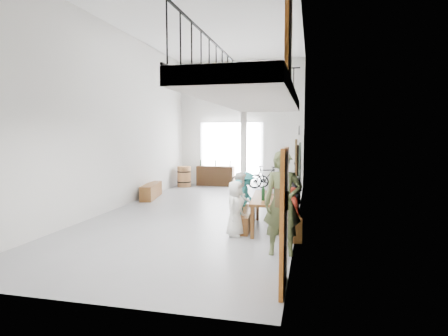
% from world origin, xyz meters
% --- Properties ---
extents(floor, '(12.00, 12.00, 0.00)m').
position_xyz_m(floor, '(0.00, 0.00, 0.00)').
color(floor, slate).
rests_on(floor, ground).
extents(room_walls, '(12.00, 12.00, 12.00)m').
position_xyz_m(room_walls, '(0.00, 0.00, 3.55)').
color(room_walls, silver).
rests_on(room_walls, ground).
extents(gateway_portal, '(2.80, 0.08, 2.80)m').
position_xyz_m(gateway_portal, '(-0.40, 5.94, 1.40)').
color(gateway_portal, white).
rests_on(gateway_portal, ground).
extents(right_wall_decor, '(0.07, 8.28, 5.07)m').
position_xyz_m(right_wall_decor, '(2.70, -1.87, 1.74)').
color(right_wall_decor, '#984B1A').
rests_on(right_wall_decor, ground).
extents(balcony, '(1.52, 5.62, 4.00)m').
position_xyz_m(balcony, '(1.98, -3.13, 2.96)').
color(balcony, silver).
rests_on(balcony, ground).
extents(tasting_table, '(1.00, 2.13, 0.79)m').
position_xyz_m(tasting_table, '(2.13, -1.45, 0.71)').
color(tasting_table, brown).
rests_on(tasting_table, ground).
extents(bench_inner, '(0.36, 1.78, 0.41)m').
position_xyz_m(bench_inner, '(1.53, -1.35, 0.20)').
color(bench_inner, brown).
rests_on(bench_inner, ground).
extents(bench_wall, '(0.70, 2.29, 0.52)m').
position_xyz_m(bench_wall, '(2.57, -1.42, 0.26)').
color(bench_wall, brown).
rests_on(bench_wall, ground).
extents(tableware, '(0.45, 1.36, 0.35)m').
position_xyz_m(tableware, '(2.18, -1.38, 0.92)').
color(tableware, black).
rests_on(tableware, tasting_table).
extents(side_bench, '(0.73, 1.86, 0.51)m').
position_xyz_m(side_bench, '(-2.50, 2.01, 0.26)').
color(side_bench, brown).
rests_on(side_bench, ground).
extents(oak_barrel, '(0.60, 0.60, 0.89)m').
position_xyz_m(oak_barrel, '(-2.29, 4.99, 0.44)').
color(oak_barrel, '#986334').
rests_on(oak_barrel, ground).
extents(serving_counter, '(1.65, 0.48, 0.87)m').
position_xyz_m(serving_counter, '(-1.05, 5.65, 0.44)').
color(serving_counter, '#3B220F').
rests_on(serving_counter, ground).
extents(counter_bottles, '(1.41, 0.11, 0.28)m').
position_xyz_m(counter_bottles, '(-1.05, 5.63, 1.01)').
color(counter_bottles, black).
rests_on(counter_bottles, serving_counter).
extents(guest_left_a, '(0.52, 0.68, 1.25)m').
position_xyz_m(guest_left_a, '(1.43, -2.22, 0.63)').
color(guest_left_a, white).
rests_on(guest_left_a, ground).
extents(guest_left_b, '(0.35, 0.48, 1.21)m').
position_xyz_m(guest_left_b, '(1.42, -1.68, 0.61)').
color(guest_left_b, teal).
rests_on(guest_left_b, ground).
extents(guest_left_c, '(0.52, 0.66, 1.34)m').
position_xyz_m(guest_left_c, '(1.35, -1.11, 0.67)').
color(guest_left_c, white).
rests_on(guest_left_c, ground).
extents(guest_left_d, '(0.53, 0.85, 1.27)m').
position_xyz_m(guest_left_d, '(1.39, -0.47, 0.64)').
color(guest_left_d, teal).
rests_on(guest_left_d, ground).
extents(guest_right_a, '(0.52, 0.72, 1.14)m').
position_xyz_m(guest_right_a, '(2.68, -2.07, 0.57)').
color(guest_right_a, '#A42B1C').
rests_on(guest_right_a, ground).
extents(guest_right_b, '(0.42, 1.17, 1.24)m').
position_xyz_m(guest_right_b, '(2.70, -1.36, 0.62)').
color(guest_right_b, black).
rests_on(guest_right_b, ground).
extents(guest_right_c, '(0.42, 0.63, 1.26)m').
position_xyz_m(guest_right_c, '(2.65, -0.81, 0.63)').
color(guest_right_c, white).
rests_on(guest_right_c, ground).
extents(host_standing, '(0.77, 0.54, 1.98)m').
position_xyz_m(host_standing, '(2.56, -3.28, 0.99)').
color(host_standing, '#454E2C').
rests_on(host_standing, ground).
extents(potted_plant, '(0.44, 0.42, 0.39)m').
position_xyz_m(potted_plant, '(2.45, 0.54, 0.20)').
color(potted_plant, '#164915').
rests_on(potted_plant, ground).
extents(bicycle_near, '(1.67, 0.83, 0.84)m').
position_xyz_m(bicycle_near, '(0.55, 5.33, 0.42)').
color(bicycle_near, black).
rests_on(bicycle_near, ground).
extents(bicycle_far, '(1.64, 1.07, 0.96)m').
position_xyz_m(bicycle_far, '(1.24, 5.32, 0.48)').
color(bicycle_far, black).
rests_on(bicycle_far, ground).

